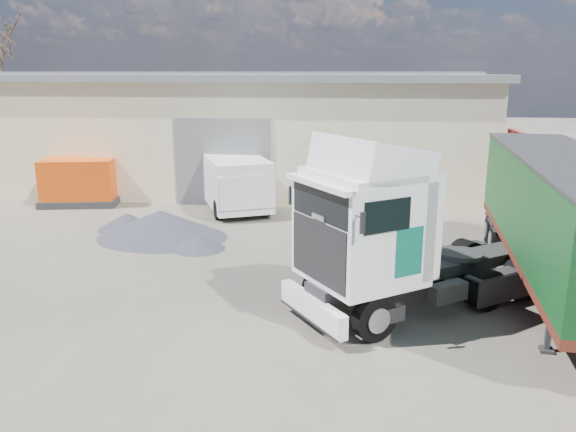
# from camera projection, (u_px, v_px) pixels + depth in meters

# --- Properties ---
(ground) EXTENTS (120.00, 120.00, 0.00)m
(ground) POSITION_uv_depth(u_px,v_px,m) (207.00, 302.00, 13.58)
(ground) COLOR #2C2923
(ground) RESTS_ON ground
(warehouse) EXTENTS (30.60, 12.60, 5.42)m
(warehouse) POSITION_uv_depth(u_px,v_px,m) (175.00, 127.00, 29.02)
(warehouse) COLOR beige
(warehouse) RESTS_ON ground
(tractor_unit) EXTENTS (6.27, 5.47, 4.15)m
(tractor_unit) POSITION_uv_depth(u_px,v_px,m) (389.00, 240.00, 12.61)
(tractor_unit) COLOR black
(tractor_unit) RESTS_ON ground
(box_trailer) EXTENTS (3.09, 10.59, 3.47)m
(box_trailer) POSITION_uv_depth(u_px,v_px,m) (559.00, 211.00, 13.71)
(box_trailer) COLOR #2D2D30
(box_trailer) RESTS_ON ground
(panel_van) EXTENTS (4.11, 5.64, 2.14)m
(panel_van) POSITION_uv_depth(u_px,v_px,m) (234.00, 181.00, 22.70)
(panel_van) COLOR black
(panel_van) RESTS_ON ground
(orange_skip) EXTENTS (3.40, 2.50, 1.93)m
(orange_skip) POSITION_uv_depth(u_px,v_px,m) (80.00, 185.00, 23.43)
(orange_skip) COLOR #2D2D30
(orange_skip) RESTS_ON ground
(gravel_heap) EXTENTS (5.21, 4.86, 0.93)m
(gravel_heap) POSITION_uv_depth(u_px,v_px,m) (160.00, 225.00, 18.85)
(gravel_heap) COLOR black
(gravel_heap) RESTS_ON ground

